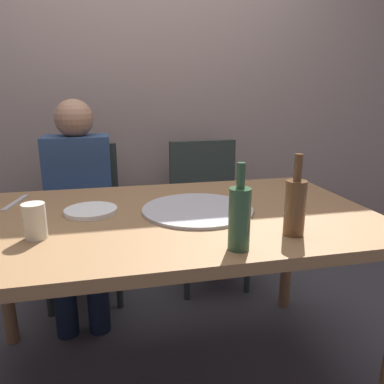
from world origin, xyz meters
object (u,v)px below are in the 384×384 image
(wine_bottle, at_px, (295,206))
(table_knife, at_px, (15,202))
(dining_table, at_px, (169,232))
(beer_bottle, at_px, (239,217))
(chair_left, at_px, (83,211))
(pizza_tray, at_px, (198,209))
(chair_right, at_px, (207,203))
(plate_stack, at_px, (91,211))
(tumbler_near, at_px, (35,221))
(guest_in_sweater, at_px, (79,197))

(wine_bottle, relative_size, table_knife, 1.21)
(dining_table, bearing_deg, table_knife, 155.47)
(beer_bottle, relative_size, chair_left, 0.29)
(table_knife, distance_m, chair_left, 0.67)
(pizza_tray, distance_m, chair_right, 0.93)
(chair_left, height_order, chair_right, same)
(wine_bottle, distance_m, chair_left, 1.43)
(chair_right, bearing_deg, beer_bottle, 79.30)
(dining_table, height_order, beer_bottle, beer_bottle)
(plate_stack, xyz_separation_m, chair_left, (-0.10, 0.79, -0.25))
(tumbler_near, xyz_separation_m, chair_left, (0.06, 1.02, -0.30))
(table_knife, bearing_deg, chair_left, -9.21)
(dining_table, bearing_deg, tumbler_near, -161.45)
(chair_left, xyz_separation_m, chair_right, (0.77, 0.00, 0.00))
(dining_table, bearing_deg, guest_in_sweater, 118.59)
(dining_table, xyz_separation_m, table_knife, (-0.61, 0.28, 0.08))
(chair_left, bearing_deg, dining_table, 114.21)
(table_knife, bearing_deg, plate_stack, -111.71)
(pizza_tray, relative_size, chair_right, 0.48)
(dining_table, relative_size, plate_stack, 7.93)
(tumbler_near, bearing_deg, dining_table, 18.55)
(chair_left, bearing_deg, beer_bottle, 113.61)
(wine_bottle, relative_size, guest_in_sweater, 0.23)
(wine_bottle, relative_size, chair_right, 0.30)
(table_knife, distance_m, guest_in_sweater, 0.50)
(wine_bottle, bearing_deg, table_knife, 149.27)
(wine_bottle, relative_size, tumbler_near, 2.31)
(tumbler_near, height_order, plate_stack, tumbler_near)
(table_knife, height_order, guest_in_sweater, guest_in_sweater)
(wine_bottle, height_order, chair_right, wine_bottle)
(chair_left, bearing_deg, table_knife, 69.72)
(chair_left, xyz_separation_m, guest_in_sweater, (-0.00, -0.15, 0.13))
(wine_bottle, distance_m, plate_stack, 0.76)
(tumbler_near, bearing_deg, table_knife, 110.18)
(pizza_tray, height_order, guest_in_sweater, guest_in_sweater)
(tumbler_near, distance_m, table_knife, 0.46)
(plate_stack, distance_m, table_knife, 0.38)
(beer_bottle, bearing_deg, tumbler_near, 159.91)
(plate_stack, bearing_deg, beer_bottle, -45.13)
(pizza_tray, distance_m, tumbler_near, 0.59)
(dining_table, xyz_separation_m, beer_bottle, (0.15, -0.37, 0.18))
(wine_bottle, xyz_separation_m, chair_right, (0.02, 1.17, -0.34))
(dining_table, xyz_separation_m, chair_right, (0.38, 0.87, -0.16))
(pizza_tray, height_order, chair_left, chair_left)
(tumbler_near, bearing_deg, plate_stack, 54.70)
(table_knife, bearing_deg, dining_table, -103.46)
(plate_stack, xyz_separation_m, chair_right, (0.68, 0.79, -0.25))
(wine_bottle, bearing_deg, chair_right, 89.02)
(beer_bottle, bearing_deg, dining_table, 112.19)
(tumbler_near, relative_size, chair_right, 0.13)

